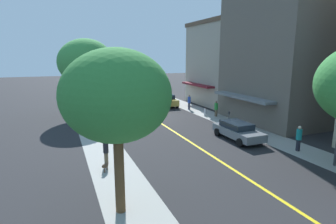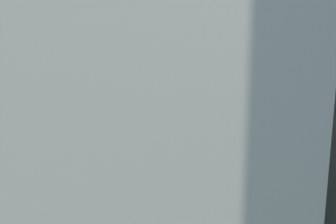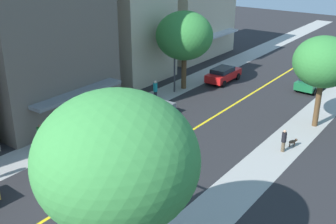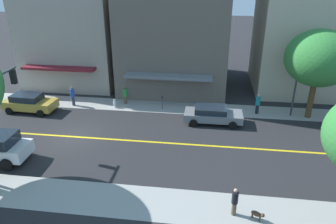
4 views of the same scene
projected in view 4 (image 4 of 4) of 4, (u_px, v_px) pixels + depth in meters
name	position (u px, v px, depth m)	size (l,w,h in m)	color
ground_plane	(74.00, 137.00, 23.58)	(140.00, 140.00, 0.00)	#262628
sidewalk_left	(102.00, 103.00, 29.41)	(2.72, 126.00, 0.01)	#9E9E99
sidewalk_right	(28.00, 192.00, 17.74)	(2.72, 126.00, 0.01)	#9E9E99
road_centerline_stripe	(74.00, 137.00, 23.58)	(0.20, 126.00, 0.00)	yellow
pale_office_building	(78.00, 29.00, 34.04)	(11.34, 9.63, 10.98)	#A39989
tan_rowhouse	(177.00, 8.00, 31.81)	(12.96, 10.64, 15.58)	#665B51
brick_apartment_block	(298.00, 10.00, 30.41)	(9.26, 7.36, 15.52)	beige
street_tree_right_corner	(319.00, 58.00, 24.68)	(5.23, 5.23, 7.27)	brown
fire_hydrant	(115.00, 103.00, 28.45)	(0.44, 0.24, 0.78)	silver
parking_meter	(162.00, 100.00, 27.90)	(0.12, 0.18, 1.26)	#4C4C51
street_lamp	(298.00, 69.00, 25.33)	(0.70, 0.36, 6.66)	#38383D
grey_sedan_left_curb	(213.00, 114.00, 25.44)	(2.08, 4.60, 1.38)	slate
gold_sedan_left_curb	(29.00, 102.00, 27.50)	(2.29, 4.49, 1.56)	#B29338
pedestrian_green_shirt	(125.00, 95.00, 29.04)	(0.40, 0.40, 1.68)	brown
pedestrian_blue_shirt	(73.00, 95.00, 28.63)	(0.36, 0.36, 1.82)	#33384C
pedestrian_teal_shirt	(258.00, 103.00, 27.00)	(0.37, 0.37, 1.79)	black
pedestrian_black_shirt	(235.00, 201.00, 15.78)	(0.32, 0.32, 1.58)	brown
small_dog	(257.00, 214.00, 15.63)	(0.50, 0.67, 0.52)	#4C3828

